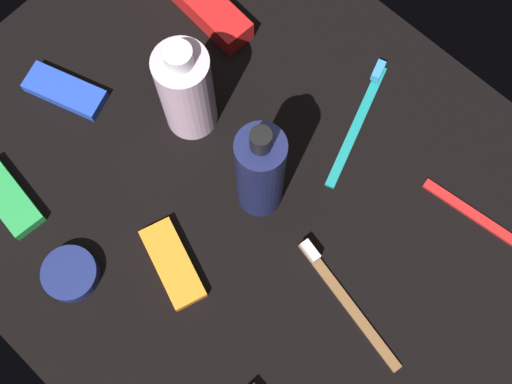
# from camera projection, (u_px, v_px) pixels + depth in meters

# --- Properties ---
(ground_plane) EXTENTS (0.84, 0.64, 0.01)m
(ground_plane) POSITION_uv_depth(u_px,v_px,m) (256.00, 201.00, 0.78)
(ground_plane) COLOR black
(lotion_bottle) EXTENTS (0.05, 0.05, 0.19)m
(lotion_bottle) POSITION_uv_depth(u_px,v_px,m) (263.00, 175.00, 0.69)
(lotion_bottle) COLOR #191E4B
(lotion_bottle) RESTS_ON ground_plane
(bodywash_bottle) EXTENTS (0.06, 0.06, 0.16)m
(bodywash_bottle) POSITION_uv_depth(u_px,v_px,m) (186.00, 91.00, 0.74)
(bodywash_bottle) COLOR silver
(bodywash_bottle) RESTS_ON ground_plane
(toothbrush_teal) EXTENTS (0.07, 0.17, 0.02)m
(toothbrush_teal) POSITION_uv_depth(u_px,v_px,m) (360.00, 117.00, 0.80)
(toothbrush_teal) COLOR teal
(toothbrush_teal) RESTS_ON ground_plane
(toothbrush_red) EXTENTS (0.18, 0.03, 0.02)m
(toothbrush_red) POSITION_uv_depth(u_px,v_px,m) (498.00, 229.00, 0.76)
(toothbrush_red) COLOR red
(toothbrush_red) RESTS_ON ground_plane
(toothbrush_brown) EXTENTS (0.18, 0.05, 0.02)m
(toothbrush_brown) POSITION_uv_depth(u_px,v_px,m) (343.00, 296.00, 0.73)
(toothbrush_brown) COLOR brown
(toothbrush_brown) RESTS_ON ground_plane
(snack_bar_green) EXTENTS (0.11, 0.05, 0.01)m
(snack_bar_green) POSITION_uv_depth(u_px,v_px,m) (7.00, 197.00, 0.77)
(snack_bar_green) COLOR green
(snack_bar_green) RESTS_ON ground_plane
(snack_bar_blue) EXTENTS (0.11, 0.07, 0.01)m
(snack_bar_blue) POSITION_uv_depth(u_px,v_px,m) (65.00, 91.00, 0.81)
(snack_bar_blue) COLOR blue
(snack_bar_blue) RESTS_ON ground_plane
(snack_bar_orange) EXTENTS (0.11, 0.07, 0.01)m
(snack_bar_orange) POSITION_uv_depth(u_px,v_px,m) (173.00, 264.00, 0.74)
(snack_bar_orange) COLOR orange
(snack_bar_orange) RESTS_ON ground_plane
(cream_tin_left) EXTENTS (0.07, 0.07, 0.02)m
(cream_tin_left) POSITION_uv_depth(u_px,v_px,m) (71.00, 274.00, 0.74)
(cream_tin_left) COLOR navy
(cream_tin_left) RESTS_ON ground_plane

